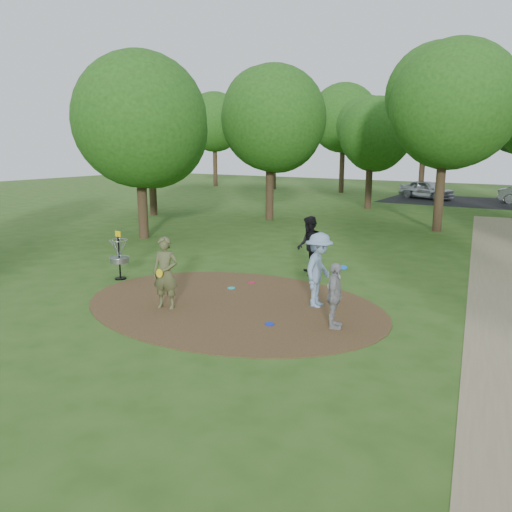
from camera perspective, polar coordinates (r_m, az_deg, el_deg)
The scene contains 14 objects.
ground at distance 13.34m, azimuth -2.72°, elevation -5.57°, with size 100.00×100.00×0.00m, color #2D5119.
dirt_clearing at distance 13.33m, azimuth -2.72°, elevation -5.53°, with size 8.40×8.40×0.02m, color #47301C.
footpath at distance 13.13m, azimuth 27.19°, elevation -7.26°, with size 2.00×40.00×0.01m, color #8C7A5B.
parking_lot at distance 40.98m, azimuth 24.38°, elevation 5.61°, with size 14.00×8.00×0.01m, color black.
player_observer_with_disc at distance 12.99m, azimuth -10.31°, elevation -1.94°, with size 0.79×0.63×1.88m.
player_throwing_with_disc at distance 13.01m, azimuth 7.19°, elevation -1.62°, with size 1.23×1.33×1.96m.
player_walking_with_disc at distance 16.20m, azimuth 6.10°, elevation 1.15°, with size 1.14×1.19×1.93m.
player_waiting_with_disc at distance 11.56m, azimuth 8.96°, elevation -4.54°, with size 0.61×0.98×1.55m.
disc_ground_cyan at distance 14.75m, azimuth -2.83°, elevation -3.68°, with size 0.22×0.22×0.02m, color #1BBADA.
disc_ground_blue at distance 11.84m, azimuth 1.56°, elevation -7.79°, with size 0.22×0.22×0.02m, color #0D26E3.
disc_ground_red at distance 15.30m, azimuth -0.51°, elevation -3.07°, with size 0.22×0.22×0.02m, color #CC1444.
car_left at distance 42.14m, azimuth 18.90°, elevation 7.21°, with size 1.74×4.32×1.47m, color #ABAEB3.
disc_golf_basket at distance 16.21m, azimuth -15.39°, elevation 0.45°, with size 0.63×0.63×1.54m.
tree_ring at distance 21.63m, azimuth 17.43°, elevation 15.01°, with size 37.33×46.01×9.84m.
Camera 1 is at (7.19, -10.44, 4.13)m, focal length 35.00 mm.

